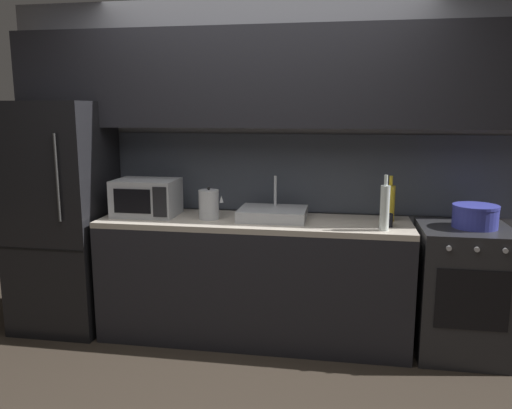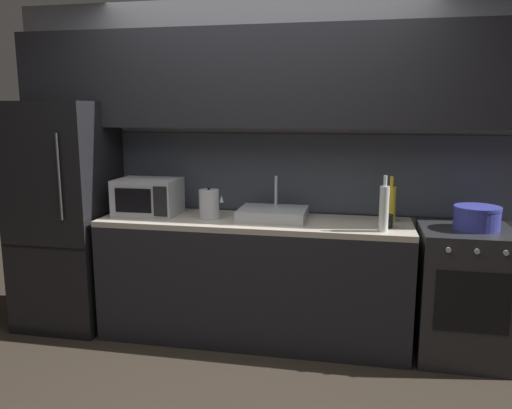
# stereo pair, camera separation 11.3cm
# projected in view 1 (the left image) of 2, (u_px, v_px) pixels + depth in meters

# --- Properties ---
(ground_plane) EXTENTS (10.00, 10.00, 0.00)m
(ground_plane) POSITION_uv_depth(u_px,v_px,m) (227.00, 403.00, 2.97)
(ground_plane) COLOR #2D261E
(back_wall) EXTENTS (3.97, 0.44, 2.50)m
(back_wall) POSITION_uv_depth(u_px,v_px,m) (260.00, 127.00, 3.85)
(back_wall) COLOR slate
(back_wall) RESTS_ON ground
(counter_run) EXTENTS (2.23, 0.60, 0.90)m
(counter_run) POSITION_uv_depth(u_px,v_px,m) (254.00, 279.00, 3.76)
(counter_run) COLOR black
(counter_run) RESTS_ON ground
(refrigerator) EXTENTS (0.68, 0.69, 1.74)m
(refrigerator) POSITION_uv_depth(u_px,v_px,m) (63.00, 216.00, 3.93)
(refrigerator) COLOR black
(refrigerator) RESTS_ON ground
(oven_range) EXTENTS (0.60, 0.62, 0.90)m
(oven_range) POSITION_uv_depth(u_px,v_px,m) (461.00, 291.00, 3.52)
(oven_range) COLOR #232326
(oven_range) RESTS_ON ground
(microwave) EXTENTS (0.46, 0.35, 0.27)m
(microwave) POSITION_uv_depth(u_px,v_px,m) (147.00, 197.00, 3.81)
(microwave) COLOR #A8AAAF
(microwave) RESTS_ON counter_run
(sink_basin) EXTENTS (0.48, 0.38, 0.30)m
(sink_basin) POSITION_uv_depth(u_px,v_px,m) (273.00, 214.00, 3.68)
(sink_basin) COLOR #ADAFB5
(sink_basin) RESTS_ON counter_run
(kettle) EXTENTS (0.18, 0.15, 0.24)m
(kettle) POSITION_uv_depth(u_px,v_px,m) (209.00, 204.00, 3.68)
(kettle) COLOR #B7BABF
(kettle) RESTS_ON counter_run
(wine_bottle_yellow) EXTENTS (0.07, 0.07, 0.32)m
(wine_bottle_yellow) POSITION_uv_depth(u_px,v_px,m) (390.00, 203.00, 3.61)
(wine_bottle_yellow) COLOR gold
(wine_bottle_yellow) RESTS_ON counter_run
(wine_bottle_clear) EXTENTS (0.06, 0.06, 0.37)m
(wine_bottle_clear) POSITION_uv_depth(u_px,v_px,m) (385.00, 207.00, 3.32)
(wine_bottle_clear) COLOR silver
(wine_bottle_clear) RESTS_ON counter_run
(mug_dark) EXTENTS (0.09, 0.09, 0.09)m
(mug_dark) POSITION_uv_depth(u_px,v_px,m) (386.00, 220.00, 3.45)
(mug_dark) COLOR black
(mug_dark) RESTS_ON counter_run
(cooking_pot) EXTENTS (0.30, 0.30, 0.15)m
(cooking_pot) POSITION_uv_depth(u_px,v_px,m) (475.00, 216.00, 3.42)
(cooking_pot) COLOR #333899
(cooking_pot) RESTS_ON oven_range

